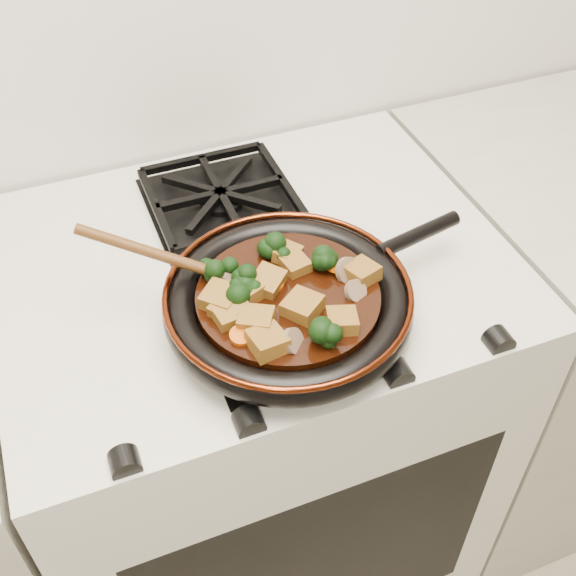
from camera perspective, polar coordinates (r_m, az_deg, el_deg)
name	(u,v)px	position (r m, az deg, el deg)	size (l,w,h in m)	color
stove	(259,431)	(1.42, -2.33, -11.19)	(0.76, 0.60, 0.90)	beige
burner_grate_front	(284,316)	(0.98, -0.30, -2.22)	(0.23, 0.23, 0.03)	black
burner_grate_back	(221,198)	(1.17, -5.33, 7.12)	(0.23, 0.23, 0.03)	black
skillet	(289,301)	(0.95, 0.11, -1.06)	(0.45, 0.33, 0.05)	black
braising_sauce	(288,299)	(0.95, 0.00, -0.90)	(0.24, 0.24, 0.02)	black
tofu_cube_0	(221,299)	(0.93, -5.33, -0.83)	(0.04, 0.04, 0.02)	brown
tofu_cube_1	(227,316)	(0.91, -4.85, -2.23)	(0.04, 0.03, 0.02)	brown
tofu_cube_2	(268,282)	(0.94, -1.63, 0.44)	(0.04, 0.04, 0.02)	brown
tofu_cube_3	(296,265)	(0.97, 0.60, 1.82)	(0.03, 0.03, 0.02)	brown
tofu_cube_4	(228,310)	(0.91, -4.76, -1.73)	(0.04, 0.04, 0.02)	brown
tofu_cube_5	(303,307)	(0.91, 1.15, -1.49)	(0.04, 0.04, 0.02)	brown
tofu_cube_6	(257,321)	(0.90, -2.51, -2.59)	(0.04, 0.04, 0.02)	brown
tofu_cube_7	(362,272)	(0.96, 5.84, 1.23)	(0.04, 0.04, 0.02)	brown
tofu_cube_8	(242,293)	(0.93, -3.62, -0.41)	(0.04, 0.04, 0.02)	brown
tofu_cube_9	(267,342)	(0.87, -1.63, -4.29)	(0.04, 0.04, 0.02)	brown
tofu_cube_10	(342,321)	(0.90, 4.28, -2.64)	(0.04, 0.04, 0.02)	brown
tofu_cube_11	(288,254)	(0.99, -0.03, 2.68)	(0.04, 0.03, 0.02)	brown
broccoli_floret_0	(331,339)	(0.87, 3.39, -4.05)	(0.06, 0.06, 0.05)	black
broccoli_floret_1	(246,296)	(0.93, -3.36, -0.61)	(0.06, 0.06, 0.05)	black
broccoli_floret_2	(219,270)	(0.96, -5.46, 1.40)	(0.06, 0.06, 0.05)	black
broccoli_floret_3	(274,253)	(0.99, -1.10, 2.80)	(0.06, 0.06, 0.05)	black
broccoli_floret_4	(318,262)	(0.97, 2.38, 2.09)	(0.06, 0.06, 0.05)	black
broccoli_floret_5	(249,276)	(0.95, -3.11, 0.92)	(0.06, 0.06, 0.05)	black
carrot_coin_0	(241,336)	(0.89, -3.73, -3.78)	(0.03, 0.03, 0.01)	#BF4805
carrot_coin_1	(230,276)	(0.96, -4.57, 0.93)	(0.03, 0.03, 0.01)	#BF4805
carrot_coin_2	(267,336)	(0.88, -1.67, -3.80)	(0.03, 0.03, 0.01)	#BF4805
carrot_coin_3	(338,267)	(0.97, 3.95, 1.66)	(0.03, 0.03, 0.01)	#BF4805
carrot_coin_4	(272,284)	(0.95, -1.25, 0.34)	(0.03, 0.03, 0.01)	#BF4805
mushroom_slice_0	(356,291)	(0.94, 5.37, -0.23)	(0.03, 0.03, 0.01)	brown
mushroom_slice_1	(223,281)	(0.95, -5.18, 0.59)	(0.03, 0.03, 0.01)	brown
mushroom_slice_2	(348,271)	(0.97, 4.75, 1.36)	(0.04, 0.04, 0.01)	brown
mushroom_slice_3	(293,341)	(0.88, 0.42, -4.22)	(0.03, 0.03, 0.01)	brown
mushroom_slice_4	(226,274)	(0.96, -4.91, 1.12)	(0.03, 0.03, 0.01)	brown
wooden_spoon	(188,264)	(0.96, -7.89, 1.88)	(0.13, 0.09, 0.21)	#4F2D11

